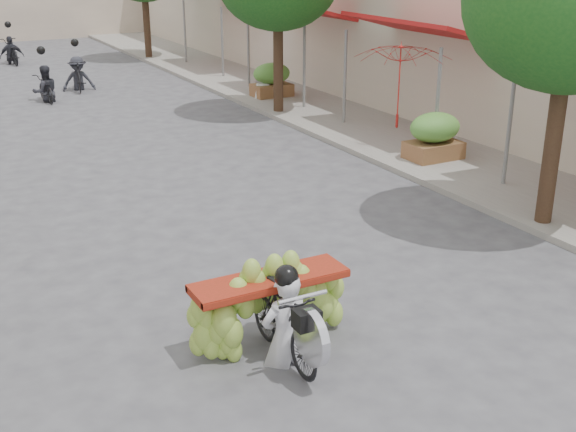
{
  "coord_description": "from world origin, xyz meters",
  "views": [
    {
      "loc": [
        -4.01,
        -4.23,
        4.64
      ],
      "look_at": [
        0.38,
        4.01,
        1.1
      ],
      "focal_mm": 45.0,
      "sensor_mm": 36.0,
      "label": 1
    }
  ],
  "objects": [
    {
      "name": "sidewalk_right",
      "position": [
        7.0,
        15.0,
        0.06
      ],
      "size": [
        4.0,
        60.0,
        0.12
      ],
      "primitive_type": "cube",
      "color": "gray",
      "rests_on": "ground"
    },
    {
      "name": "produce_crate_mid",
      "position": [
        6.2,
        8.0,
        0.71
      ],
      "size": [
        1.2,
        0.88,
        1.16
      ],
      "color": "brown",
      "rests_on": "ground"
    },
    {
      "name": "produce_crate_far",
      "position": [
        6.2,
        16.0,
        0.71
      ],
      "size": [
        1.2,
        0.88,
        1.16
      ],
      "color": "brown",
      "rests_on": "ground"
    },
    {
      "name": "pedestrian",
      "position": [
        5.93,
        16.03,
        1.07
      ],
      "size": [
        1.08,
        0.89,
        1.9
      ],
      "rotation": [
        0.0,
        0.0,
        3.55
      ],
      "color": "white",
      "rests_on": "ground"
    },
    {
      "name": "street_tree_near",
      "position": [
        5.4,
        4.0,
        3.78
      ],
      "size": [
        3.4,
        3.4,
        5.25
      ],
      "color": "#3A2719",
      "rests_on": "ground"
    },
    {
      "name": "banana_motorbike",
      "position": [
        -0.56,
        2.49,
        0.7
      ],
      "size": [
        2.2,
        1.8,
        2.09
      ],
      "color": "black",
      "rests_on": "ground"
    },
    {
      "name": "market_umbrella",
      "position": [
        5.99,
        9.04,
        2.59
      ],
      "size": [
        2.8,
        2.8,
        1.98
      ],
      "rotation": [
        0.0,
        0.0,
        0.35
      ],
      "color": "#B01B17",
      "rests_on": "ground"
    },
    {
      "name": "bg_motorbike_c",
      "position": [
        0.08,
        27.45,
        0.78
      ],
      "size": [
        1.0,
        1.78,
        1.95
      ],
      "color": "black",
      "rests_on": "ground"
    },
    {
      "name": "bg_motorbike_b",
      "position": [
        1.18,
        20.44,
        0.83
      ],
      "size": [
        1.13,
        1.88,
        1.95
      ],
      "color": "black",
      "rests_on": "ground"
    },
    {
      "name": "bg_motorbike_a",
      "position": [
        -0.15,
        19.07,
        0.78
      ],
      "size": [
        0.82,
        1.45,
        1.95
      ],
      "color": "black",
      "rests_on": "ground"
    }
  ]
}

